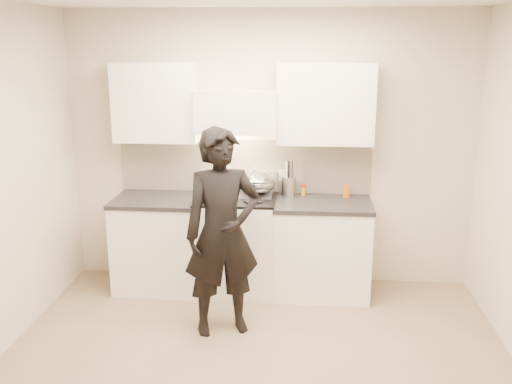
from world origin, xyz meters
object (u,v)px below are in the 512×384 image
counter_right (322,247)px  wok (257,183)px  person (222,233)px  stove (236,243)px  utensil_crock (288,185)px

counter_right → wok: (-0.64, 0.13, 0.60)m
wok → person: (-0.20, -0.97, -0.19)m
stove → person: bearing=-90.8°
stove → person: size_ratio=0.55×
utensil_crock → person: 1.17m
wok → utensil_crock: bearing=13.3°
wok → utensil_crock: utensil_crock is taller
utensil_crock → stove: bearing=-158.1°
stove → counter_right: stove is taller
stove → person: person is taller
utensil_crock → wok: bearing=-166.7°
wok → utensil_crock: size_ratio=1.31×
stove → counter_right: 0.83m
counter_right → person: 1.26m
counter_right → wok: size_ratio=2.00×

